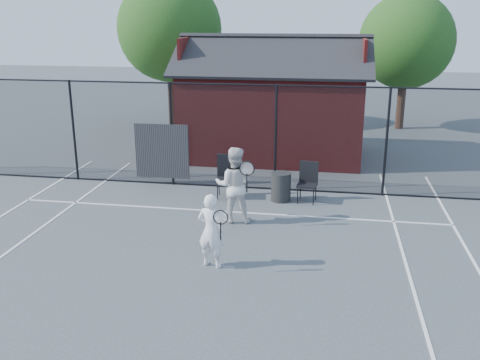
% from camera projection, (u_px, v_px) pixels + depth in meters
% --- Properties ---
extents(ground, '(80.00, 80.00, 0.00)m').
position_uv_depth(ground, '(199.00, 264.00, 10.75)').
color(ground, '#444A4E').
rests_on(ground, ground).
extents(court_lines, '(11.02, 18.00, 0.01)m').
position_uv_depth(court_lines, '(181.00, 296.00, 9.50)').
color(court_lines, white).
rests_on(court_lines, ground).
extents(fence, '(22.04, 3.00, 3.00)m').
position_uv_depth(fence, '(229.00, 139.00, 15.08)').
color(fence, black).
rests_on(fence, ground).
extents(clubhouse, '(6.50, 4.36, 4.19)m').
position_uv_depth(clubhouse, '(273.00, 110.00, 18.67)').
color(clubhouse, maroon).
rests_on(clubhouse, ground).
extents(tree_left, '(4.48, 4.48, 6.44)m').
position_uv_depth(tree_left, '(170.00, 29.00, 22.93)').
color(tree_left, '#322114').
rests_on(tree_left, ground).
extents(tree_right, '(3.97, 3.97, 5.70)m').
position_uv_depth(tree_right, '(406.00, 42.00, 22.44)').
color(tree_right, '#322114').
rests_on(tree_right, ground).
extents(player_front, '(0.71, 0.56, 1.52)m').
position_uv_depth(player_front, '(211.00, 231.00, 10.43)').
color(player_front, white).
rests_on(player_front, ground).
extents(player_back, '(1.03, 0.80, 1.84)m').
position_uv_depth(player_back, '(234.00, 185.00, 12.71)').
color(player_back, silver).
rests_on(player_back, ground).
extents(chair_left, '(0.61, 0.63, 1.14)m').
position_uv_depth(chair_left, '(227.00, 178.00, 14.48)').
color(chair_left, black).
rests_on(chair_left, ground).
extents(chair_right, '(0.56, 0.58, 1.05)m').
position_uv_depth(chair_right, '(307.00, 183.00, 14.15)').
color(chair_right, black).
rests_on(chair_right, ground).
extents(waste_bin, '(0.57, 0.57, 0.77)m').
position_uv_depth(waste_bin, '(281.00, 187.00, 14.30)').
color(waste_bin, '#242424').
rests_on(waste_bin, ground).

